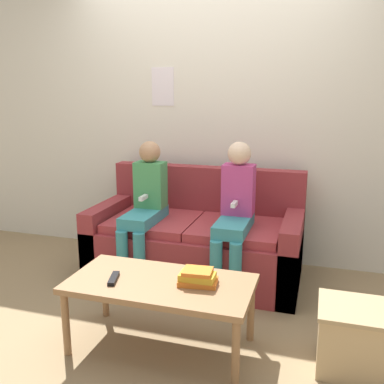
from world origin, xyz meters
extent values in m
plane|color=#937A56|center=(0.00, 0.00, 0.00)|extent=(10.00, 10.00, 0.00)
cube|color=silver|center=(0.00, 1.04, 1.30)|extent=(8.00, 0.06, 2.60)
cube|color=silver|center=(-0.46, 1.01, 1.55)|extent=(0.21, 0.00, 0.34)
cube|color=maroon|center=(0.00, 0.49, 0.21)|extent=(1.69, 0.83, 0.42)
cube|color=maroon|center=(0.00, 0.84, 0.65)|extent=(1.69, 0.14, 0.45)
cube|color=maroon|center=(-0.78, 0.49, 0.29)|extent=(0.14, 0.83, 0.58)
cube|color=maroon|center=(0.78, 0.49, 0.29)|extent=(0.14, 0.83, 0.58)
cube|color=#A1343A|center=(-0.35, 0.46, 0.46)|extent=(0.69, 0.67, 0.07)
cube|color=#A1343A|center=(0.35, 0.46, 0.46)|extent=(0.69, 0.67, 0.07)
cube|color=#8E6642|center=(0.10, -0.54, 0.41)|extent=(1.08, 0.55, 0.04)
cylinder|color=#8E6642|center=(-0.40, -0.78, 0.20)|extent=(0.04, 0.04, 0.39)
cylinder|color=#8E6642|center=(0.60, -0.78, 0.20)|extent=(0.04, 0.04, 0.39)
cylinder|color=#8E6642|center=(-0.40, -0.31, 0.20)|extent=(0.04, 0.04, 0.39)
cylinder|color=#8E6642|center=(0.60, -0.31, 0.20)|extent=(0.04, 0.04, 0.39)
cylinder|color=teal|center=(-0.45, 0.05, 0.25)|extent=(0.09, 0.09, 0.49)
cylinder|color=teal|center=(-0.31, 0.05, 0.25)|extent=(0.09, 0.09, 0.49)
cube|color=teal|center=(-0.38, 0.32, 0.54)|extent=(0.23, 0.51, 0.09)
cube|color=#429356|center=(-0.38, 0.46, 0.77)|extent=(0.24, 0.16, 0.37)
sphere|color=tan|center=(-0.38, 0.46, 1.04)|extent=(0.17, 0.17, 0.17)
cube|color=white|center=(-0.38, 0.31, 0.69)|extent=(0.03, 0.12, 0.03)
cylinder|color=teal|center=(0.28, 0.05, 0.25)|extent=(0.09, 0.09, 0.49)
cylinder|color=teal|center=(0.42, 0.05, 0.25)|extent=(0.09, 0.09, 0.49)
cube|color=teal|center=(0.35, 0.32, 0.54)|extent=(0.23, 0.51, 0.09)
cube|color=#B73D7F|center=(0.35, 0.46, 0.77)|extent=(0.24, 0.16, 0.39)
sphere|color=beige|center=(0.35, 0.46, 1.05)|extent=(0.18, 0.18, 0.18)
cube|color=white|center=(0.35, 0.31, 0.70)|extent=(0.03, 0.12, 0.03)
cube|color=black|center=(-0.17, -0.61, 0.44)|extent=(0.08, 0.17, 0.02)
cube|color=orange|center=(0.32, -0.52, 0.44)|extent=(0.23, 0.17, 0.03)
cube|color=gold|center=(0.32, -0.53, 0.48)|extent=(0.21, 0.13, 0.04)
cube|color=orange|center=(0.32, -0.52, 0.51)|extent=(0.18, 0.15, 0.02)
cube|color=tan|center=(1.21, -0.42, 0.17)|extent=(0.43, 0.35, 0.34)
cube|color=tan|center=(1.21, -0.42, 0.36)|extent=(0.45, 0.37, 0.02)
camera|label=1|loc=(0.96, -2.70, 1.51)|focal=40.00mm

